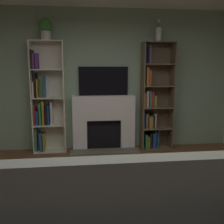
{
  "coord_description": "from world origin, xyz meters",
  "views": [
    {
      "loc": [
        -0.35,
        -2.17,
        1.55
      ],
      "look_at": [
        0.0,
        1.07,
        1.0
      ],
      "focal_mm": 39.16,
      "sensor_mm": 36.0,
      "label": 1
    }
  ],
  "objects_px": {
    "bookshelf_right": "(153,102)",
    "vase_with_flowers": "(159,33)",
    "bookshelf_left": "(45,101)",
    "coffee_table": "(108,207)",
    "potted_plant": "(46,29)",
    "tv": "(103,81)",
    "fireplace": "(104,121)"
  },
  "relations": [
    {
      "from": "potted_plant",
      "to": "bookshelf_right",
      "type": "bearing_deg",
      "value": 0.67
    },
    {
      "from": "vase_with_flowers",
      "to": "coffee_table",
      "type": "bearing_deg",
      "value": -114.06
    },
    {
      "from": "fireplace",
      "to": "coffee_table",
      "type": "relative_size",
      "value": 1.33
    },
    {
      "from": "bookshelf_left",
      "to": "vase_with_flowers",
      "type": "height_order",
      "value": "vase_with_flowers"
    },
    {
      "from": "bookshelf_left",
      "to": "coffee_table",
      "type": "bearing_deg",
      "value": -71.3
    },
    {
      "from": "tv",
      "to": "vase_with_flowers",
      "type": "distance_m",
      "value": 1.39
    },
    {
      "from": "fireplace",
      "to": "bookshelf_left",
      "type": "bearing_deg",
      "value": -179.66
    },
    {
      "from": "bookshelf_left",
      "to": "potted_plant",
      "type": "distance_m",
      "value": 1.33
    },
    {
      "from": "vase_with_flowers",
      "to": "tv",
      "type": "bearing_deg",
      "value": 173.44
    },
    {
      "from": "fireplace",
      "to": "vase_with_flowers",
      "type": "distance_m",
      "value": 1.99
    },
    {
      "from": "potted_plant",
      "to": "vase_with_flowers",
      "type": "bearing_deg",
      "value": -0.02
    },
    {
      "from": "bookshelf_right",
      "to": "vase_with_flowers",
      "type": "distance_m",
      "value": 1.32
    },
    {
      "from": "potted_plant",
      "to": "coffee_table",
      "type": "xyz_separation_m",
      "value": [
        0.87,
        -2.74,
        -1.92
      ]
    },
    {
      "from": "fireplace",
      "to": "bookshelf_right",
      "type": "xyz_separation_m",
      "value": [
        0.98,
        -0.02,
        0.38
      ]
    },
    {
      "from": "fireplace",
      "to": "tv",
      "type": "distance_m",
      "value": 0.8
    },
    {
      "from": "bookshelf_left",
      "to": "bookshelf_right",
      "type": "bearing_deg",
      "value": -0.47
    },
    {
      "from": "tv",
      "to": "potted_plant",
      "type": "xyz_separation_m",
      "value": [
        -1.05,
        -0.12,
        0.95
      ]
    },
    {
      "from": "tv",
      "to": "potted_plant",
      "type": "distance_m",
      "value": 1.42
    },
    {
      "from": "tv",
      "to": "coffee_table",
      "type": "bearing_deg",
      "value": -93.51
    },
    {
      "from": "bookshelf_right",
      "to": "potted_plant",
      "type": "relative_size",
      "value": 5.57
    },
    {
      "from": "tv",
      "to": "coffee_table",
      "type": "relative_size",
      "value": 0.96
    },
    {
      "from": "bookshelf_right",
      "to": "potted_plant",
      "type": "height_order",
      "value": "potted_plant"
    },
    {
      "from": "bookshelf_right",
      "to": "tv",
      "type": "bearing_deg",
      "value": 174.38
    },
    {
      "from": "bookshelf_left",
      "to": "coffee_table",
      "type": "xyz_separation_m",
      "value": [
        0.94,
        -2.78,
        -0.6
      ]
    },
    {
      "from": "tv",
      "to": "coffee_table",
      "type": "xyz_separation_m",
      "value": [
        -0.18,
        -2.86,
        -0.97
      ]
    },
    {
      "from": "bookshelf_left",
      "to": "coffee_table",
      "type": "distance_m",
      "value": 3.0
    },
    {
      "from": "fireplace",
      "to": "potted_plant",
      "type": "bearing_deg",
      "value": -177.4
    },
    {
      "from": "bookshelf_left",
      "to": "bookshelf_right",
      "type": "height_order",
      "value": "same"
    },
    {
      "from": "fireplace",
      "to": "bookshelf_left",
      "type": "xyz_separation_m",
      "value": [
        -1.12,
        -0.01,
        0.42
      ]
    },
    {
      "from": "bookshelf_right",
      "to": "vase_with_flowers",
      "type": "bearing_deg",
      "value": -18.94
    },
    {
      "from": "tv",
      "to": "bookshelf_left",
      "type": "relative_size",
      "value": 0.46
    },
    {
      "from": "fireplace",
      "to": "bookshelf_left",
      "type": "height_order",
      "value": "bookshelf_left"
    }
  ]
}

